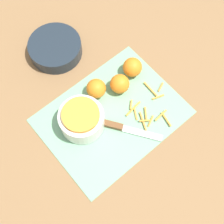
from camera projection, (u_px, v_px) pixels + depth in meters
ground_plane at (112, 116)px, 1.05m from camera, size 4.00×4.00×0.00m
cutting_board at (112, 116)px, 1.05m from camera, size 0.46×0.35×0.01m
bowl_speckled at (82, 119)px, 0.99m from camera, size 0.15×0.15×0.09m
bowl_dark at (55, 48)px, 1.13m from camera, size 0.19×0.19×0.05m
knife at (114, 125)px, 1.02m from camera, size 0.15×0.21×0.02m
orange_left at (120, 84)px, 1.05m from camera, size 0.07×0.07×0.07m
orange_right at (96, 89)px, 1.05m from camera, size 0.07×0.07×0.07m
orange_back at (132, 67)px, 1.08m from camera, size 0.07×0.07×0.07m
peel_pile at (148, 109)px, 1.05m from camera, size 0.18×0.18×0.01m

